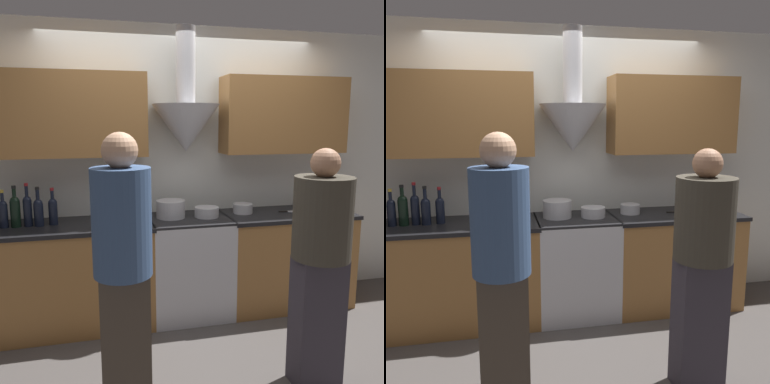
# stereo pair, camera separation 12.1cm
# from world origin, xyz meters

# --- Properties ---
(ground_plane) EXTENTS (12.00, 12.00, 0.00)m
(ground_plane) POSITION_xyz_m (0.00, 0.00, 0.00)
(ground_plane) COLOR #4C4744
(wall_back) EXTENTS (8.40, 0.60, 2.60)m
(wall_back) POSITION_xyz_m (-0.03, 0.61, 1.48)
(wall_back) COLOR silver
(wall_back) RESTS_ON ground_plane
(counter_left) EXTENTS (1.39, 0.62, 0.90)m
(counter_left) POSITION_xyz_m (-1.04, 0.35, 0.45)
(counter_left) COLOR #9E6B38
(counter_left) RESTS_ON ground_plane
(counter_right) EXTENTS (1.21, 0.62, 0.90)m
(counter_right) POSITION_xyz_m (0.95, 0.35, 0.45)
(counter_right) COLOR #9E6B38
(counter_right) RESTS_ON ground_plane
(stove_range) EXTENTS (0.71, 0.60, 0.90)m
(stove_range) POSITION_xyz_m (0.00, 0.35, 0.45)
(stove_range) COLOR silver
(stove_range) RESTS_ON ground_plane
(wine_bottle_1) EXTENTS (0.07, 0.07, 0.31)m
(wine_bottle_1) POSITION_xyz_m (-1.53, 0.37, 1.03)
(wine_bottle_1) COLOR black
(wine_bottle_1) RESTS_ON counter_left
(wine_bottle_2) EXTENTS (0.08, 0.08, 0.34)m
(wine_bottle_2) POSITION_xyz_m (-1.44, 0.37, 1.04)
(wine_bottle_2) COLOR black
(wine_bottle_2) RESTS_ON counter_left
(wine_bottle_3) EXTENTS (0.07, 0.07, 0.36)m
(wine_bottle_3) POSITION_xyz_m (-1.35, 0.37, 1.04)
(wine_bottle_3) COLOR black
(wine_bottle_3) RESTS_ON counter_left
(wine_bottle_4) EXTENTS (0.08, 0.08, 0.32)m
(wine_bottle_4) POSITION_xyz_m (-1.26, 0.36, 1.03)
(wine_bottle_4) COLOR black
(wine_bottle_4) RESTS_ON counter_left
(wine_bottle_5) EXTENTS (0.07, 0.07, 0.31)m
(wine_bottle_5) POSITION_xyz_m (-1.15, 0.38, 1.02)
(wine_bottle_5) COLOR black
(wine_bottle_5) RESTS_ON counter_left
(stock_pot) EXTENTS (0.26, 0.26, 0.16)m
(stock_pot) POSITION_xyz_m (-0.16, 0.40, 0.98)
(stock_pot) COLOR silver
(stock_pot) RESTS_ON stove_range
(mixing_bowl) EXTENTS (0.22, 0.22, 0.09)m
(mixing_bowl) POSITION_xyz_m (0.16, 0.35, 0.94)
(mixing_bowl) COLOR silver
(mixing_bowl) RESTS_ON stove_range
(orange_fruit) EXTENTS (0.07, 0.07, 0.07)m
(orange_fruit) POSITION_xyz_m (1.24, 0.51, 0.94)
(orange_fruit) COLOR orange
(orange_fruit) RESTS_ON counter_right
(saucepan) EXTENTS (0.18, 0.18, 0.09)m
(saucepan) POSITION_xyz_m (0.53, 0.41, 0.94)
(saucepan) COLOR silver
(saucepan) RESTS_ON counter_right
(chefs_knife) EXTENTS (0.22, 0.06, 0.01)m
(chefs_knife) POSITION_xyz_m (0.99, 0.36, 0.90)
(chefs_knife) COLOR silver
(chefs_knife) RESTS_ON counter_right
(person_foreground_left) EXTENTS (0.33, 0.33, 1.69)m
(person_foreground_left) POSITION_xyz_m (-0.67, -0.88, 0.94)
(person_foreground_left) COLOR #473D33
(person_foreground_left) RESTS_ON ground_plane
(person_foreground_right) EXTENTS (0.37, 0.37, 1.59)m
(person_foreground_right) POSITION_xyz_m (0.59, -0.85, 0.87)
(person_foreground_right) COLOR #38333D
(person_foreground_right) RESTS_ON ground_plane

